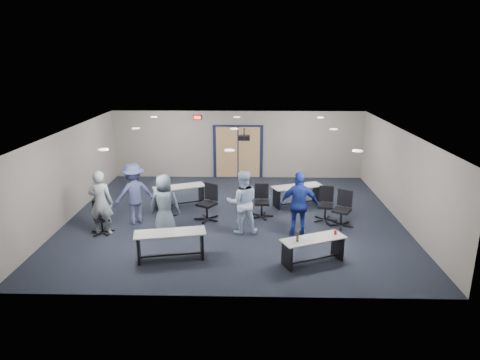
{
  "coord_description": "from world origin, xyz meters",
  "views": [
    {
      "loc": [
        0.48,
        -12.34,
        4.85
      ],
      "look_at": [
        0.19,
        -0.3,
        1.29
      ],
      "focal_mm": 32.0,
      "sensor_mm": 36.0,
      "label": 1
    }
  ],
  "objects_px": {
    "chair_back_b": "(207,203)",
    "chair_loose_right": "(342,209)",
    "chair_back_c": "(262,201)",
    "person_navy": "(299,205)",
    "table_front_right": "(313,246)",
    "table_front_left": "(170,241)",
    "chair_back_a": "(166,203)",
    "chair_loose_left": "(101,218)",
    "person_back": "(134,193)",
    "chair_back_d": "(326,204)",
    "person_gray": "(101,203)",
    "person_lightblue": "(242,202)",
    "table_back_right": "(297,192)",
    "table_back_left": "(179,193)",
    "person_plaid": "(165,204)"
  },
  "relations": [
    {
      "from": "table_back_right",
      "to": "person_navy",
      "type": "distance_m",
      "value": 2.54
    },
    {
      "from": "table_back_left",
      "to": "person_plaid",
      "type": "bearing_deg",
      "value": -114.4
    },
    {
      "from": "chair_back_b",
      "to": "chair_loose_right",
      "type": "xyz_separation_m",
      "value": [
        3.97,
        -0.39,
        -0.02
      ]
    },
    {
      "from": "chair_loose_right",
      "to": "person_back",
      "type": "distance_m",
      "value": 6.09
    },
    {
      "from": "chair_back_b",
      "to": "person_plaid",
      "type": "bearing_deg",
      "value": -103.63
    },
    {
      "from": "chair_back_a",
      "to": "table_back_right",
      "type": "bearing_deg",
      "value": -2.83
    },
    {
      "from": "table_back_left",
      "to": "chair_back_c",
      "type": "height_order",
      "value": "chair_back_c"
    },
    {
      "from": "chair_back_a",
      "to": "person_back",
      "type": "relative_size",
      "value": 0.5
    },
    {
      "from": "table_back_right",
      "to": "table_back_left",
      "type": "bearing_deg",
      "value": 161.47
    },
    {
      "from": "table_front_right",
      "to": "person_gray",
      "type": "distance_m",
      "value": 5.88
    },
    {
      "from": "chair_back_d",
      "to": "person_lightblue",
      "type": "distance_m",
      "value": 2.68
    },
    {
      "from": "table_back_right",
      "to": "table_front_left",
      "type": "bearing_deg",
      "value": -152.48
    },
    {
      "from": "table_back_right",
      "to": "person_back",
      "type": "bearing_deg",
      "value": 177.31
    },
    {
      "from": "chair_back_b",
      "to": "chair_back_d",
      "type": "relative_size",
      "value": 1.06
    },
    {
      "from": "chair_loose_right",
      "to": "person_back",
      "type": "bearing_deg",
      "value": -151.45
    },
    {
      "from": "chair_back_b",
      "to": "person_gray",
      "type": "relative_size",
      "value": 0.6
    },
    {
      "from": "person_gray",
      "to": "person_navy",
      "type": "xyz_separation_m",
      "value": [
        5.45,
        -0.04,
        0.0
      ]
    },
    {
      "from": "person_back",
      "to": "table_front_left",
      "type": "bearing_deg",
      "value": 90.39
    },
    {
      "from": "chair_back_b",
      "to": "person_lightblue",
      "type": "height_order",
      "value": "person_lightblue"
    },
    {
      "from": "table_front_left",
      "to": "chair_loose_right",
      "type": "bearing_deg",
      "value": 13.89
    },
    {
      "from": "chair_loose_left",
      "to": "person_back",
      "type": "height_order",
      "value": "person_back"
    },
    {
      "from": "chair_back_d",
      "to": "chair_loose_right",
      "type": "relative_size",
      "value": 0.98
    },
    {
      "from": "chair_back_a",
      "to": "person_navy",
      "type": "distance_m",
      "value": 4.16
    },
    {
      "from": "person_lightblue",
      "to": "chair_back_a",
      "type": "bearing_deg",
      "value": -32.38
    },
    {
      "from": "table_back_right",
      "to": "chair_back_c",
      "type": "bearing_deg",
      "value": -158.64
    },
    {
      "from": "person_lightblue",
      "to": "chair_loose_left",
      "type": "bearing_deg",
      "value": -4.53
    },
    {
      "from": "chair_back_c",
      "to": "chair_back_d",
      "type": "height_order",
      "value": "chair_back_d"
    },
    {
      "from": "chair_back_d",
      "to": "chair_loose_right",
      "type": "distance_m",
      "value": 0.57
    },
    {
      "from": "table_back_right",
      "to": "person_lightblue",
      "type": "height_order",
      "value": "person_lightblue"
    },
    {
      "from": "chair_back_b",
      "to": "person_gray",
      "type": "xyz_separation_m",
      "value": [
        -2.81,
        -1.09,
        0.36
      ]
    },
    {
      "from": "table_front_right",
      "to": "table_front_left",
      "type": "bearing_deg",
      "value": 154.06
    },
    {
      "from": "chair_loose_right",
      "to": "table_front_left",
      "type": "bearing_deg",
      "value": -124.9
    },
    {
      "from": "chair_back_b",
      "to": "chair_loose_left",
      "type": "relative_size",
      "value": 1.19
    },
    {
      "from": "table_front_right",
      "to": "person_back",
      "type": "height_order",
      "value": "person_back"
    },
    {
      "from": "chair_back_c",
      "to": "chair_loose_right",
      "type": "bearing_deg",
      "value": -17.32
    },
    {
      "from": "table_front_left",
      "to": "table_front_right",
      "type": "bearing_deg",
      "value": -13.83
    },
    {
      "from": "table_front_left",
      "to": "chair_back_a",
      "type": "height_order",
      "value": "chair_back_a"
    },
    {
      "from": "person_navy",
      "to": "person_back",
      "type": "height_order",
      "value": "same"
    },
    {
      "from": "table_front_right",
      "to": "table_back_right",
      "type": "xyz_separation_m",
      "value": [
        0.05,
        4.08,
        0.02
      ]
    },
    {
      "from": "person_navy",
      "to": "person_back",
      "type": "distance_m",
      "value": 4.83
    },
    {
      "from": "table_back_right",
      "to": "chair_loose_right",
      "type": "height_order",
      "value": "chair_loose_right"
    },
    {
      "from": "person_plaid",
      "to": "person_navy",
      "type": "height_order",
      "value": "person_navy"
    },
    {
      "from": "table_back_left",
      "to": "person_gray",
      "type": "relative_size",
      "value": 0.96
    },
    {
      "from": "chair_back_c",
      "to": "person_navy",
      "type": "xyz_separation_m",
      "value": [
        0.98,
        -1.41,
        0.41
      ]
    },
    {
      "from": "table_front_right",
      "to": "person_gray",
      "type": "bearing_deg",
      "value": 140.36
    },
    {
      "from": "chair_loose_left",
      "to": "table_front_left",
      "type": "bearing_deg",
      "value": -59.81
    },
    {
      "from": "table_front_right",
      "to": "person_plaid",
      "type": "bearing_deg",
      "value": 132.92
    },
    {
      "from": "chair_back_b",
      "to": "chair_back_c",
      "type": "relative_size",
      "value": 1.08
    },
    {
      "from": "table_front_left",
      "to": "table_back_left",
      "type": "distance_m",
      "value": 3.8
    },
    {
      "from": "chair_loose_left",
      "to": "table_back_right",
      "type": "bearing_deg",
      "value": -2.48
    }
  ]
}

